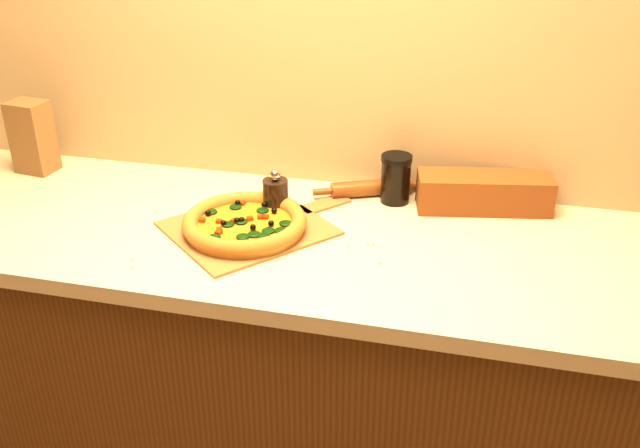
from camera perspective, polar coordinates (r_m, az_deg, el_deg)
The scene contains 9 objects.
cabinet at distance 2.02m, azimuth -1.74°, elevation -12.57°, with size 2.80×0.65×0.86m, color #48280F.
countertop at distance 1.77m, azimuth -1.94°, elevation -1.32°, with size 2.84×0.68×0.04m, color #C6B49A.
pizza_peel at distance 1.79m, azimuth -5.39°, elevation -0.21°, with size 0.48×0.49×0.01m.
pizza at distance 1.76m, azimuth -6.04°, elevation 0.05°, with size 0.31×0.31×0.04m.
pepper_grinder at distance 1.84m, azimuth -3.58°, elevation 2.29°, with size 0.07×0.07×0.12m.
rolling_pin at distance 1.95m, azimuth 4.16°, elevation 2.90°, with size 0.31×0.15×0.04m.
bread_bag at distance 1.91m, azimuth 12.97°, elevation 2.50°, with size 0.34×0.11×0.09m, color #613112.
paper_bag at distance 2.24m, azimuth -22.02°, elevation 6.48°, with size 0.11×0.08×0.21m, color brown.
dark_jar at distance 1.91m, azimuth 6.08°, elevation 3.64°, with size 0.08×0.08×0.13m.
Camera 1 is at (0.43, -0.07, 1.73)m, focal length 40.00 mm.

